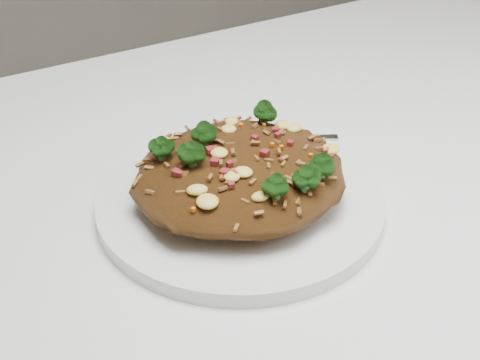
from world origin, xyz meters
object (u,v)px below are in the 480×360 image
Objects in this scene: dining_table at (269,298)px; fork at (263,140)px; plate at (240,201)px; fried_rice at (240,167)px.

fork reaches higher than dining_table.
dining_table is at bearing -66.07° from plate.
plate is at bearing 93.55° from fried_rice.
fried_rice is at bearing -107.82° from fork.
fried_rice is at bearing 114.15° from dining_table.
fried_rice is 1.21× the size of fork.
plate is at bearing 113.93° from dining_table.
fork is at bearing 45.61° from fried_rice.
fried_rice is (-0.01, 0.03, 0.13)m from dining_table.
dining_table is 0.15m from fork.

